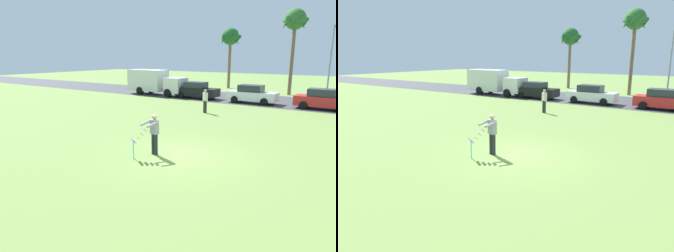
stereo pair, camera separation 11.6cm
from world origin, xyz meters
TOP-DOWN VIEW (x-y plane):
  - ground_plane at (0.00, 0.00)m, footprint 120.00×120.00m
  - road_strip at (0.00, 18.26)m, footprint 120.00×8.00m
  - person_kite_flyer at (-0.90, -0.50)m, footprint 0.67×0.75m
  - kite_held at (-1.16, -1.30)m, footprint 0.66×0.73m
  - parked_truck_white_box at (-13.32, 15.86)m, footprint 6.76×2.28m
  - parked_car_black at (-8.06, 15.86)m, footprint 4.20×1.84m
  - parked_car_white at (-2.53, 15.86)m, footprint 4.22×1.88m
  - parked_car_red at (3.16, 15.86)m, footprint 4.22×1.87m
  - palm_tree_left_near at (-9.49, 26.67)m, footprint 2.58×2.71m
  - palm_tree_right_near at (-1.28, 23.77)m, footprint 2.58×2.71m
  - streetlight_pole at (2.37, 23.55)m, footprint 0.24×1.65m
  - person_walker_near at (-3.71, 9.37)m, footprint 0.51×0.37m

SIDE VIEW (x-z plane):
  - ground_plane at x=0.00m, z-range 0.00..0.00m
  - road_strip at x=0.00m, z-range 0.00..0.01m
  - parked_car_black at x=-8.06m, z-range -0.03..1.57m
  - parked_car_white at x=-2.53m, z-range -0.03..1.57m
  - parked_car_red at x=3.16m, z-range -0.03..1.57m
  - kite_held at x=-1.16m, z-range 0.23..1.46m
  - person_walker_near at x=-3.71m, z-range 0.07..1.80m
  - person_kite_flyer at x=-0.90m, z-range 0.09..1.82m
  - parked_truck_white_box at x=-13.32m, z-range 0.10..2.72m
  - streetlight_pole at x=2.37m, z-range 0.50..7.50m
  - palm_tree_left_near at x=-9.49m, z-range 2.39..9.86m
  - palm_tree_right_near at x=-1.28m, z-range 2.94..11.68m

